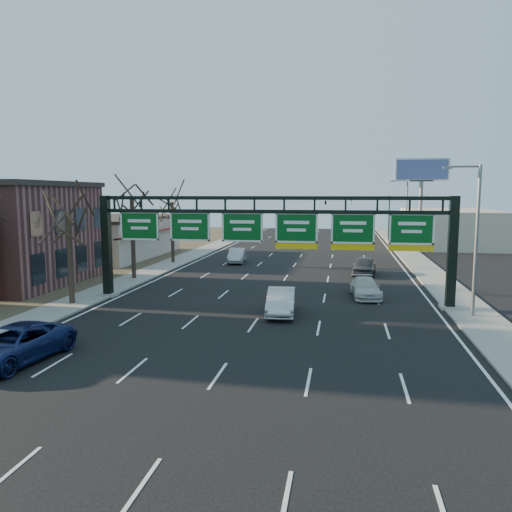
% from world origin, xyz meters
% --- Properties ---
extents(ground, '(160.00, 160.00, 0.00)m').
position_xyz_m(ground, '(0.00, 0.00, 0.00)').
color(ground, black).
rests_on(ground, ground).
extents(sidewalk_left, '(3.00, 120.00, 0.12)m').
position_xyz_m(sidewalk_left, '(-12.80, 20.00, 0.06)').
color(sidewalk_left, gray).
rests_on(sidewalk_left, ground).
extents(sidewalk_right, '(3.00, 120.00, 0.12)m').
position_xyz_m(sidewalk_right, '(12.80, 20.00, 0.06)').
color(sidewalk_right, gray).
rests_on(sidewalk_right, ground).
extents(dirt_strip_left, '(21.00, 120.00, 0.06)m').
position_xyz_m(dirt_strip_left, '(-25.00, 20.00, 0.03)').
color(dirt_strip_left, '#473D2B').
rests_on(dirt_strip_left, ground).
extents(lane_markings, '(21.60, 120.00, 0.01)m').
position_xyz_m(lane_markings, '(0.00, 20.00, 0.01)').
color(lane_markings, white).
rests_on(lane_markings, ground).
extents(sign_gantry, '(24.60, 1.20, 7.20)m').
position_xyz_m(sign_gantry, '(0.16, 8.00, 4.63)').
color(sign_gantry, black).
rests_on(sign_gantry, ground).
extents(brick_block, '(10.40, 12.40, 8.30)m').
position_xyz_m(brick_block, '(-21.50, 11.00, 4.16)').
color(brick_block, brown).
rests_on(brick_block, ground).
extents(cream_strip, '(10.90, 18.40, 4.70)m').
position_xyz_m(cream_strip, '(-21.48, 29.00, 2.36)').
color(cream_strip, '#B8AD99').
rests_on(cream_strip, ground).
extents(building_right_distant, '(12.00, 20.00, 5.00)m').
position_xyz_m(building_right_distant, '(20.00, 50.00, 2.50)').
color(building_right_distant, '#B8AD99').
rests_on(building_right_distant, ground).
extents(tree_gantry, '(3.60, 3.60, 8.48)m').
position_xyz_m(tree_gantry, '(-12.80, 5.00, 7.11)').
color(tree_gantry, black).
rests_on(tree_gantry, sidewalk_left).
extents(tree_mid, '(3.60, 3.60, 9.24)m').
position_xyz_m(tree_mid, '(-12.80, 15.00, 7.85)').
color(tree_mid, black).
rests_on(tree_mid, sidewalk_left).
extents(tree_far, '(3.60, 3.60, 8.86)m').
position_xyz_m(tree_far, '(-12.80, 25.00, 7.48)').
color(tree_far, black).
rests_on(tree_far, sidewalk_left).
extents(streetlight_near, '(2.15, 0.22, 9.00)m').
position_xyz_m(streetlight_near, '(12.47, 6.00, 5.08)').
color(streetlight_near, slate).
rests_on(streetlight_near, sidewalk_right).
extents(streetlight_far, '(2.15, 0.22, 9.00)m').
position_xyz_m(streetlight_far, '(12.47, 40.00, 5.08)').
color(streetlight_far, slate).
rests_on(streetlight_far, sidewalk_right).
extents(billboard_right, '(7.00, 0.50, 12.00)m').
position_xyz_m(billboard_right, '(15.00, 44.98, 9.06)').
color(billboard_right, slate).
rests_on(billboard_right, ground).
extents(traffic_signal_mast, '(10.16, 0.54, 7.00)m').
position_xyz_m(traffic_signal_mast, '(5.69, 55.00, 5.50)').
color(traffic_signal_mast, black).
rests_on(traffic_signal_mast, ground).
extents(car_blue_suv, '(3.36, 6.04, 1.60)m').
position_xyz_m(car_blue_suv, '(-9.18, -5.97, 0.80)').
color(car_blue_suv, '#121E4F').
rests_on(car_blue_suv, ground).
extents(car_silver_sedan, '(2.01, 4.85, 1.56)m').
position_xyz_m(car_silver_sedan, '(1.23, 4.80, 0.78)').
color(car_silver_sedan, '#B8B9BD').
rests_on(car_silver_sedan, ground).
extents(car_white_wagon, '(2.34, 4.83, 1.36)m').
position_xyz_m(car_white_wagon, '(6.52, 10.80, 0.68)').
color(car_white_wagon, silver).
rests_on(car_white_wagon, ground).
extents(car_grey_far, '(2.41, 4.98, 1.64)m').
position_xyz_m(car_grey_far, '(6.82, 20.89, 0.82)').
color(car_grey_far, '#393A3D').
rests_on(car_grey_far, ground).
extents(car_silver_distant, '(2.05, 4.73, 1.51)m').
position_xyz_m(car_silver_distant, '(-6.25, 26.69, 0.76)').
color(car_silver_distant, '#B1B1B6').
rests_on(car_silver_distant, ground).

